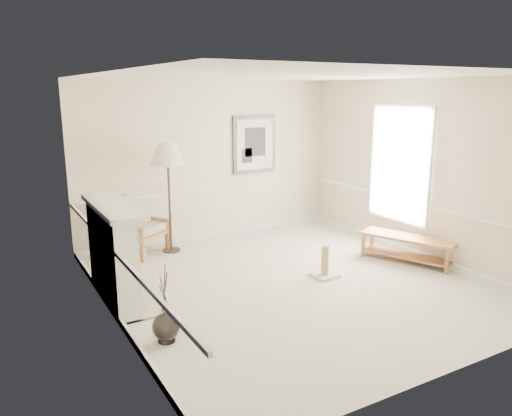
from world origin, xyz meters
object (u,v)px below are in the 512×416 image
Objects in this scene: scratching_post at (325,267)px; armchair at (134,223)px; floor_vase at (166,327)px; bench at (407,245)px; floor_lamp at (168,157)px.

armchair is at bearing 130.14° from scratching_post.
floor_vase is 2.81m from scratching_post.
armchair is (0.60, 3.22, 0.36)m from floor_vase.
floor_lamp is at bearing 142.33° from bench.
floor_lamp reaches higher than armchair.
floor_vase reaches higher than scratching_post.
floor_lamp is 3.76× the size of scratching_post.
armchair reaches higher than floor_vase.
scratching_post reaches higher than bench.
scratching_post is at bearing 14.61° from floor_vase.
floor_vase is 3.30m from armchair.
floor_lamp is 3.14m from scratching_post.
floor_vase is 0.59× the size of bench.
armchair is 0.57× the size of floor_lamp.
floor_vase is 0.85× the size of armchair.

